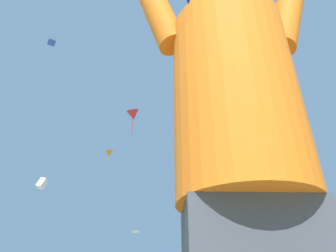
{
  "coord_description": "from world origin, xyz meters",
  "views": [
    {
      "loc": [
        -0.11,
        -0.38,
        0.62
      ],
      "look_at": [
        0.13,
        2.7,
        2.41
      ],
      "focal_mm": 33.06,
      "sensor_mm": 36.0,
      "label": 1
    }
  ],
  "objects_px": {
    "distant_kite_white_far_center": "(135,231)",
    "distant_kite_orange_mid_left": "(109,153)",
    "distant_kite_red_high_right": "(133,115)",
    "distant_kite_magenta_low_left": "(305,217)",
    "distant_kite_blue_mid_right": "(51,43)",
    "distant_kite_white_overhead_distant": "(42,183)",
    "marker_flag": "(302,243)",
    "kite_flyer_person": "(242,159)",
    "distant_kite_red_high_left": "(192,231)"
  },
  "relations": [
    {
      "from": "marker_flag",
      "to": "kite_flyer_person",
      "type": "bearing_deg",
      "value": -117.71
    },
    {
      "from": "kite_flyer_person",
      "to": "distant_kite_white_far_center",
      "type": "xyz_separation_m",
      "value": [
        -0.98,
        30.74,
        5.87
      ]
    },
    {
      "from": "distant_kite_red_high_right",
      "to": "kite_flyer_person",
      "type": "bearing_deg",
      "value": -86.26
    },
    {
      "from": "kite_flyer_person",
      "to": "distant_kite_magenta_low_left",
      "type": "bearing_deg",
      "value": 61.55
    },
    {
      "from": "distant_kite_red_high_right",
      "to": "distant_kite_blue_mid_right",
      "type": "relative_size",
      "value": 4.1
    },
    {
      "from": "distant_kite_orange_mid_left",
      "to": "distant_kite_white_overhead_distant",
      "type": "bearing_deg",
      "value": -130.27
    },
    {
      "from": "kite_flyer_person",
      "to": "distant_kite_orange_mid_left",
      "type": "relative_size",
      "value": 1.03
    },
    {
      "from": "kite_flyer_person",
      "to": "distant_kite_orange_mid_left",
      "type": "distance_m",
      "value": 32.4
    },
    {
      "from": "distant_kite_magenta_low_left",
      "to": "distant_kite_blue_mid_right",
      "type": "bearing_deg",
      "value": 176.42
    },
    {
      "from": "distant_kite_blue_mid_right",
      "to": "kite_flyer_person",
      "type": "bearing_deg",
      "value": -65.75
    },
    {
      "from": "distant_kite_magenta_low_left",
      "to": "marker_flag",
      "type": "distance_m",
      "value": 13.82
    },
    {
      "from": "distant_kite_red_high_left",
      "to": "marker_flag",
      "type": "xyz_separation_m",
      "value": [
        0.65,
        -10.82,
        -2.38
      ]
    },
    {
      "from": "distant_kite_blue_mid_right",
      "to": "distant_kite_white_overhead_distant",
      "type": "height_order",
      "value": "distant_kite_blue_mid_right"
    },
    {
      "from": "distant_kite_orange_mid_left",
      "to": "marker_flag",
      "type": "bearing_deg",
      "value": -72.89
    },
    {
      "from": "marker_flag",
      "to": "distant_kite_white_far_center",
      "type": "bearing_deg",
      "value": 99.21
    },
    {
      "from": "distant_kite_white_far_center",
      "to": "distant_kite_orange_mid_left",
      "type": "xyz_separation_m",
      "value": [
        -3.15,
        -1.54,
        7.55
      ]
    },
    {
      "from": "distant_kite_red_high_right",
      "to": "marker_flag",
      "type": "xyz_separation_m",
      "value": [
        4.75,
        -19.94,
        -15.35
      ]
    },
    {
      "from": "distant_kite_red_high_left",
      "to": "distant_kite_orange_mid_left",
      "type": "bearing_deg",
      "value": 117.53
    },
    {
      "from": "marker_flag",
      "to": "distant_kite_white_overhead_distant",
      "type": "bearing_deg",
      "value": 122.58
    },
    {
      "from": "kite_flyer_person",
      "to": "distant_kite_white_far_center",
      "type": "relative_size",
      "value": 2.14
    },
    {
      "from": "distant_kite_white_overhead_distant",
      "to": "marker_flag",
      "type": "distance_m",
      "value": 22.78
    },
    {
      "from": "distant_kite_blue_mid_right",
      "to": "distant_kite_red_high_left",
      "type": "height_order",
      "value": "distant_kite_blue_mid_right"
    },
    {
      "from": "distant_kite_blue_mid_right",
      "to": "distant_kite_magenta_low_left",
      "type": "height_order",
      "value": "distant_kite_blue_mid_right"
    },
    {
      "from": "kite_flyer_person",
      "to": "distant_kite_blue_mid_right",
      "type": "relative_size",
      "value": 2.62
    },
    {
      "from": "distant_kite_white_far_center",
      "to": "distant_kite_white_overhead_distant",
      "type": "bearing_deg",
      "value": -138.3
    },
    {
      "from": "distant_kite_red_high_right",
      "to": "distant_kite_blue_mid_right",
      "type": "height_order",
      "value": "distant_kite_blue_mid_right"
    },
    {
      "from": "distant_kite_red_high_right",
      "to": "distant_kite_blue_mid_right",
      "type": "xyz_separation_m",
      "value": [
        -6.72,
        -7.1,
        2.31
      ]
    },
    {
      "from": "distant_kite_blue_mid_right",
      "to": "distant_kite_orange_mid_left",
      "type": "relative_size",
      "value": 0.39
    },
    {
      "from": "kite_flyer_person",
      "to": "marker_flag",
      "type": "height_order",
      "value": "marker_flag"
    },
    {
      "from": "distant_kite_white_far_center",
      "to": "distant_kite_red_high_left",
      "type": "height_order",
      "value": "distant_kite_white_far_center"
    },
    {
      "from": "distant_kite_red_high_right",
      "to": "distant_kite_magenta_low_left",
      "type": "height_order",
      "value": "distant_kite_red_high_right"
    },
    {
      "from": "marker_flag",
      "to": "distant_kite_blue_mid_right",
      "type": "bearing_deg",
      "value": 131.78
    },
    {
      "from": "distant_kite_white_far_center",
      "to": "distant_kite_orange_mid_left",
      "type": "bearing_deg",
      "value": -154.05
    },
    {
      "from": "distant_kite_red_high_left",
      "to": "kite_flyer_person",
      "type": "bearing_deg",
      "value": -98.24
    },
    {
      "from": "distant_kite_white_overhead_distant",
      "to": "distant_kite_magenta_low_left",
      "type": "relative_size",
      "value": 1.12
    },
    {
      "from": "distant_kite_magenta_low_left",
      "to": "distant_kite_orange_mid_left",
      "type": "distance_m",
      "value": 20.14
    },
    {
      "from": "distant_kite_red_high_right",
      "to": "distant_kite_red_high_left",
      "type": "xyz_separation_m",
      "value": [
        4.1,
        -9.12,
        -12.97
      ]
    },
    {
      "from": "distant_kite_red_high_right",
      "to": "distant_kite_white_overhead_distant",
      "type": "height_order",
      "value": "distant_kite_red_high_right"
    },
    {
      "from": "distant_kite_white_far_center",
      "to": "distant_kite_blue_mid_right",
      "type": "distance_m",
      "value": 18.95
    },
    {
      "from": "distant_kite_white_far_center",
      "to": "distant_kite_white_overhead_distant",
      "type": "distance_m",
      "value": 10.39
    },
    {
      "from": "distant_kite_white_overhead_distant",
      "to": "distant_kite_orange_mid_left",
      "type": "height_order",
      "value": "distant_kite_orange_mid_left"
    },
    {
      "from": "distant_kite_white_far_center",
      "to": "distant_kite_red_high_right",
      "type": "height_order",
      "value": "distant_kite_red_high_right"
    },
    {
      "from": "distant_kite_white_far_center",
      "to": "distant_kite_red_high_left",
      "type": "relative_size",
      "value": 0.3
    },
    {
      "from": "distant_kite_orange_mid_left",
      "to": "marker_flag",
      "type": "relative_size",
      "value": 0.94
    },
    {
      "from": "distant_kite_blue_mid_right",
      "to": "distant_kite_magenta_low_left",
      "type": "relative_size",
      "value": 0.8
    },
    {
      "from": "distant_kite_red_high_right",
      "to": "distant_kite_orange_mid_left",
      "type": "distance_m",
      "value": 5.01
    },
    {
      "from": "distant_kite_blue_mid_right",
      "to": "distant_kite_orange_mid_left",
      "type": "bearing_deg",
      "value": 67.9
    },
    {
      "from": "distant_kite_white_far_center",
      "to": "marker_flag",
      "type": "xyz_separation_m",
      "value": [
        4.04,
        -24.91,
        -5.09
      ]
    },
    {
      "from": "distant_kite_orange_mid_left",
      "to": "marker_flag",
      "type": "height_order",
      "value": "distant_kite_orange_mid_left"
    },
    {
      "from": "distant_kite_white_overhead_distant",
      "to": "marker_flag",
      "type": "relative_size",
      "value": 0.52
    }
  ]
}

